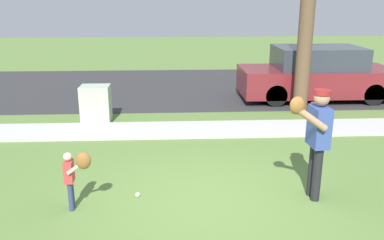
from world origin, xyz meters
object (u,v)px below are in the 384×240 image
at_px(baseball, 138,195).
at_px(parked_suv_maroon, 316,74).
at_px(street_tree_near, 308,2).
at_px(utility_cabinet, 96,104).
at_px(person_child, 74,171).
at_px(person_adult, 316,133).

bearing_deg(baseball, parked_suv_maroon, 51.10).
bearing_deg(street_tree_near, baseball, -131.05).
xyz_separation_m(utility_cabinet, parked_suv_maroon, (6.45, 2.07, 0.32)).
bearing_deg(street_tree_near, person_child, -134.36).
distance_m(person_child, parked_suv_maroon, 8.95).
relative_size(utility_cabinet, street_tree_near, 0.17).
xyz_separation_m(utility_cabinet, street_tree_near, (5.49, 0.50, 2.51)).
xyz_separation_m(person_adult, street_tree_near, (1.33, 4.90, 1.88)).
bearing_deg(person_adult, person_child, 0.43).
distance_m(street_tree_near, parked_suv_maroon, 2.86).
bearing_deg(utility_cabinet, person_child, -83.89).
bearing_deg(street_tree_near, parked_suv_maroon, 58.49).
xyz_separation_m(baseball, parked_suv_maroon, (5.07, 6.29, 0.75)).
distance_m(person_child, utility_cabinet, 4.64).
relative_size(person_child, utility_cabinet, 1.03).
xyz_separation_m(person_adult, parked_suv_maroon, (2.29, 6.46, -0.32)).
bearing_deg(person_child, utility_cabinet, 93.26).
relative_size(person_adult, street_tree_near, 0.32).
bearing_deg(person_child, person_adult, 0.43).
bearing_deg(street_tree_near, utility_cabinet, -174.77).
height_order(person_child, utility_cabinet, person_child).
xyz_separation_m(person_child, utility_cabinet, (-0.49, 4.61, -0.17)).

